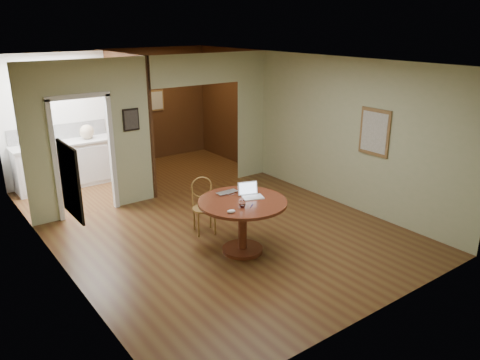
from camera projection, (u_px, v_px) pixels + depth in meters
floor at (239, 240)px, 7.38m from camera, size 5.00×5.00×0.00m
room_shell at (125, 130)px, 9.06m from camera, size 5.20×7.50×5.00m
dining_table at (243, 214)px, 6.85m from camera, size 1.30×1.30×0.81m
chair at (203, 202)px, 7.56m from camera, size 0.48×0.48×0.91m
open_laptop at (250, 193)px, 6.92m from camera, size 0.35×0.35×0.21m
closed_laptop at (229, 193)px, 7.03m from camera, size 0.34×0.22×0.03m
mouse at (231, 211)px, 6.34m from camera, size 0.13×0.10×0.05m
wine_glass at (242, 204)px, 6.52m from camera, size 0.10×0.10×0.11m
pen at (252, 206)px, 6.59m from camera, size 0.11×0.10×0.01m
kitchen_cabinet at (67, 164)px, 9.66m from camera, size 2.06×0.60×0.94m
grocery_bag at (87, 132)px, 9.74m from camera, size 0.36×0.32×0.30m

